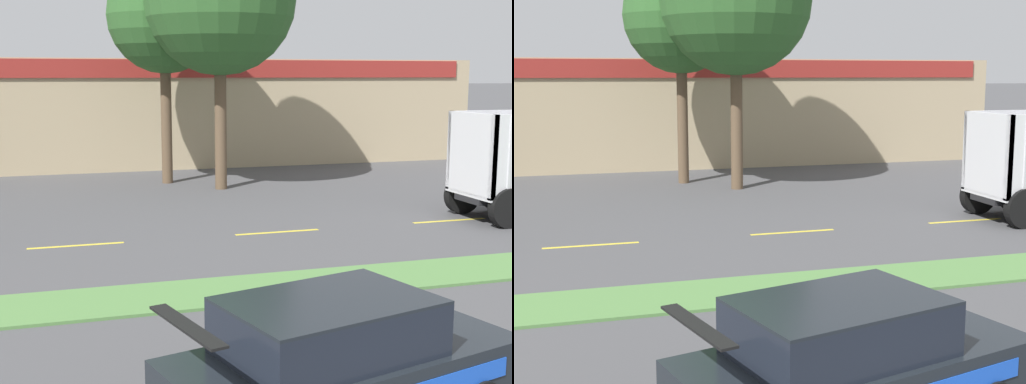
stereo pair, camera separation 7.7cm
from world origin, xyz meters
TOP-DOWN VIEW (x-y plane):
  - grass_verge at (0.00, 8.98)m, footprint 120.00×1.89m
  - centre_line_4 at (-3.64, 13.92)m, footprint 2.40×0.14m
  - centre_line_5 at (1.76, 13.92)m, footprint 2.40×0.14m
  - centre_line_6 at (7.16, 13.92)m, footprint 2.40×0.14m
  - rally_car at (-1.00, 3.32)m, footprint 4.80×2.94m
  - store_building_backdrop at (0.17, 33.53)m, footprint 32.73×12.10m
  - tree_behind_left at (0.42, 23.79)m, footprint 4.46×4.46m

SIDE VIEW (x-z plane):
  - centre_line_4 at x=-3.64m, z-range 0.00..0.01m
  - centre_line_5 at x=1.76m, z-range 0.00..0.01m
  - centre_line_6 at x=7.16m, z-range 0.00..0.01m
  - grass_verge at x=0.00m, z-range 0.00..0.06m
  - rally_car at x=-1.00m, z-range 0.00..1.69m
  - store_building_backdrop at x=0.17m, z-range 0.00..5.01m
  - tree_behind_left at x=0.42m, z-range 2.02..11.91m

